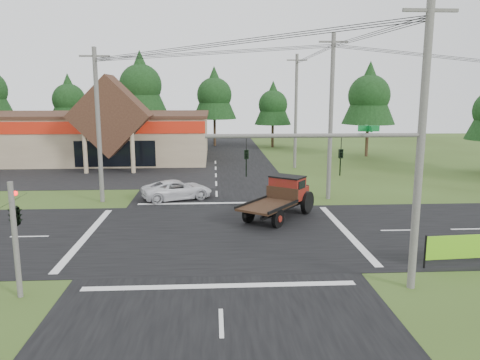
{
  "coord_description": "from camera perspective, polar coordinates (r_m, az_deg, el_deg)",
  "views": [
    {
      "loc": [
        -0.19,
        -24.38,
        7.57
      ],
      "look_at": [
        1.42,
        4.0,
        2.2
      ],
      "focal_mm": 35.0,
      "sensor_mm": 36.0,
      "label": 1
    }
  ],
  "objects": [
    {
      "name": "traffic_signal_mast",
      "position": [
        18.19,
        16.09,
        0.32
      ],
      "size": [
        8.12,
        0.24,
        7.0
      ],
      "color": "#595651",
      "rests_on": "ground"
    },
    {
      "name": "tree_row_d",
      "position": [
        66.38,
        -3.15,
        10.52
      ],
      "size": [
        6.16,
        6.16,
        11.11
      ],
      "color": "#332316",
      "rests_on": "ground"
    },
    {
      "name": "roadside_banner",
      "position": [
        23.08,
        26.33,
        -7.65
      ],
      "size": [
        4.38,
        0.44,
        1.5
      ],
      "primitive_type": null,
      "rotation": [
        0.0,
        0.0,
        0.07
      ],
      "color": "#68B918",
      "rests_on": "ground"
    },
    {
      "name": "parking_apron",
      "position": [
        46.15,
        -20.62,
        0.59
      ],
      "size": [
        28.0,
        14.0,
        0.02
      ],
      "primitive_type": "cube",
      "color": "black",
      "rests_on": "ground"
    },
    {
      "name": "utility_pole_nw",
      "position": [
        33.38,
        -16.89,
        6.49
      ],
      "size": [
        2.0,
        0.3,
        10.5
      ],
      "color": "#595651",
      "rests_on": "ground"
    },
    {
      "name": "white_pickup",
      "position": [
        33.7,
        -7.68,
        -1.18
      ],
      "size": [
        5.45,
        3.89,
        1.38
      ],
      "primitive_type": "imported",
      "rotation": [
        0.0,
        0.0,
        1.93
      ],
      "color": "silver",
      "rests_on": "ground"
    },
    {
      "name": "antique_flatbed_truck",
      "position": [
        28.28,
        4.64,
        -2.26
      ],
      "size": [
        5.4,
        6.14,
        2.49
      ],
      "primitive_type": null,
      "rotation": [
        0.0,
        0.0,
        -0.64
      ],
      "color": "#591C0C",
      "rests_on": "ground"
    },
    {
      "name": "traffic_signal_corner",
      "position": [
        18.99,
        -25.83,
        -2.69
      ],
      "size": [
        0.53,
        2.48,
        4.4
      ],
      "color": "#595651",
      "rests_on": "ground"
    },
    {
      "name": "tree_row_b",
      "position": [
        69.28,
        -20.16,
        9.34
      ],
      "size": [
        5.6,
        5.6,
        10.1
      ],
      "color": "#332316",
      "rests_on": "ground"
    },
    {
      "name": "utility_pole_nr",
      "position": [
        18.65,
        21.18,
        4.03
      ],
      "size": [
        2.0,
        0.3,
        11.0
      ],
      "color": "#595651",
      "rests_on": "ground"
    },
    {
      "name": "tree_row_c",
      "position": [
        66.12,
        -12.04,
        11.47
      ],
      "size": [
        7.28,
        7.28,
        13.13
      ],
      "color": "#332316",
      "rests_on": "ground"
    },
    {
      "name": "tree_row_e",
      "position": [
        64.92,
        4.04,
        9.32
      ],
      "size": [
        5.04,
        5.04,
        9.09
      ],
      "color": "#332316",
      "rests_on": "ground"
    },
    {
      "name": "ground",
      "position": [
        25.53,
        -2.7,
        -6.56
      ],
      "size": [
        120.0,
        120.0,
        0.0
      ],
      "primitive_type": "plane",
      "color": "#344819",
      "rests_on": "ground"
    },
    {
      "name": "utility_pole_ne",
      "position": [
        33.44,
        11.02,
        7.62
      ],
      "size": [
        2.0,
        0.3,
        11.5
      ],
      "color": "#595651",
      "rests_on": "ground"
    },
    {
      "name": "tree_side_ne",
      "position": [
        57.34,
        15.48,
        10.13
      ],
      "size": [
        6.16,
        6.16,
        11.11
      ],
      "color": "#332316",
      "rests_on": "ground"
    },
    {
      "name": "road_ns",
      "position": [
        25.53,
        -2.7,
        -6.54
      ],
      "size": [
        12.0,
        120.0,
        0.02
      ],
      "primitive_type": "cube",
      "color": "black",
      "rests_on": "ground"
    },
    {
      "name": "utility_pole_n",
      "position": [
        47.13,
        6.82,
        8.4
      ],
      "size": [
        2.0,
        0.3,
        11.2
      ],
      "color": "#595651",
      "rests_on": "ground"
    },
    {
      "name": "cvs_building",
      "position": [
        56.34,
        -19.32,
        5.22
      ],
      "size": [
        30.4,
        18.2,
        9.19
      ],
      "color": "#9F876B",
      "rests_on": "ground"
    },
    {
      "name": "road_ew",
      "position": [
        25.53,
        -2.7,
        -6.54
      ],
      "size": [
        120.0,
        12.0,
        0.02
      ],
      "primitive_type": "cube",
      "color": "black",
      "rests_on": "ground"
    }
  ]
}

